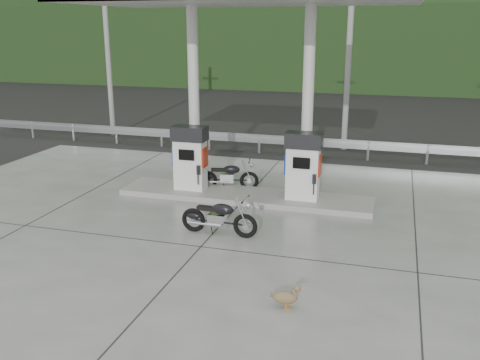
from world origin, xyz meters
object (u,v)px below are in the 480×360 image
(gas_pump_right, at_px, (303,166))
(motorcycle_right, at_px, (229,176))
(duck, at_px, (285,298))
(gas_pump_left, at_px, (190,158))
(motorcycle_left, at_px, (219,218))

(gas_pump_right, relative_size, motorcycle_right, 1.09)
(gas_pump_right, height_order, motorcycle_right, gas_pump_right)
(motorcycle_right, height_order, duck, motorcycle_right)
(motorcycle_right, distance_m, duck, 6.93)
(gas_pump_left, relative_size, motorcycle_left, 1.05)
(motorcycle_right, relative_size, duck, 3.18)
(gas_pump_right, bearing_deg, motorcycle_right, 162.88)
(gas_pump_left, xyz_separation_m, motorcycle_left, (1.75, -2.70, -0.64))
(gas_pump_right, distance_m, motorcycle_right, 2.49)
(gas_pump_left, bearing_deg, gas_pump_right, 0.00)
(gas_pump_right, bearing_deg, gas_pump_left, 180.00)
(gas_pump_right, distance_m, motorcycle_left, 3.13)
(motorcycle_left, bearing_deg, duck, -51.51)
(motorcycle_left, bearing_deg, gas_pump_right, 63.33)
(gas_pump_right, relative_size, motorcycle_left, 1.05)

